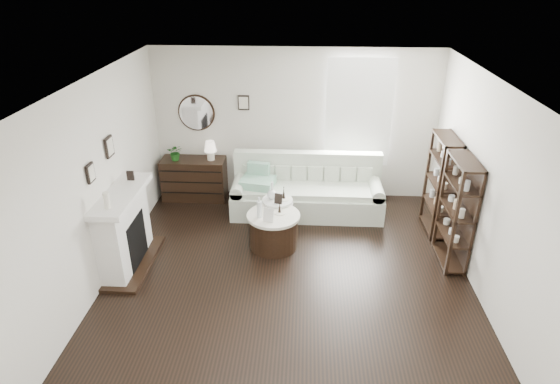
# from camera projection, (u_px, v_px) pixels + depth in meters

# --- Properties ---
(room) EXTENTS (5.50, 5.50, 5.50)m
(room) POSITION_uv_depth(u_px,v_px,m) (337.00, 113.00, 8.11)
(room) COLOR black
(room) RESTS_ON ground
(fireplace) EXTENTS (0.50, 1.40, 1.84)m
(fireplace) POSITION_uv_depth(u_px,v_px,m) (125.00, 232.00, 6.58)
(fireplace) COLOR white
(fireplace) RESTS_ON ground
(shelf_unit_far) EXTENTS (0.30, 0.80, 1.60)m
(shelf_unit_far) POSITION_uv_depth(u_px,v_px,m) (440.00, 185.00, 7.35)
(shelf_unit_far) COLOR black
(shelf_unit_far) RESTS_ON ground
(shelf_unit_near) EXTENTS (0.30, 0.80, 1.60)m
(shelf_unit_near) POSITION_uv_depth(u_px,v_px,m) (456.00, 212.00, 6.54)
(shelf_unit_near) COLOR black
(shelf_unit_near) RESTS_ON ground
(sofa) EXTENTS (2.57, 0.89, 1.00)m
(sofa) POSITION_uv_depth(u_px,v_px,m) (307.00, 193.00, 8.14)
(sofa) COLOR #B6C3AE
(sofa) RESTS_ON ground
(quilt) EXTENTS (0.63, 0.55, 0.14)m
(quilt) POSITION_uv_depth(u_px,v_px,m) (258.00, 182.00, 7.95)
(quilt) COLOR #29966C
(quilt) RESTS_ON sofa
(suitcase) EXTENTS (0.56, 0.31, 0.35)m
(suitcase) POSITION_uv_depth(u_px,v_px,m) (361.00, 202.00, 8.19)
(suitcase) COLOR brown
(suitcase) RESTS_ON ground
(dresser) EXTENTS (1.15, 0.49, 0.77)m
(dresser) POSITION_uv_depth(u_px,v_px,m) (194.00, 179.00, 8.57)
(dresser) COLOR black
(dresser) RESTS_ON ground
(table_lamp) EXTENTS (0.29, 0.29, 0.35)m
(table_lamp) POSITION_uv_depth(u_px,v_px,m) (210.00, 151.00, 8.30)
(table_lamp) COLOR beige
(table_lamp) RESTS_ON dresser
(potted_plant) EXTENTS (0.29, 0.26, 0.30)m
(potted_plant) POSITION_uv_depth(u_px,v_px,m) (175.00, 152.00, 8.30)
(potted_plant) COLOR #184F16
(potted_plant) RESTS_ON dresser
(drum_table) EXTENTS (0.80, 0.80, 0.56)m
(drum_table) POSITION_uv_depth(u_px,v_px,m) (274.00, 230.00, 7.12)
(drum_table) COLOR black
(drum_table) RESTS_ON ground
(pedestal_table) EXTENTS (0.50, 0.50, 0.60)m
(pedestal_table) POSITION_uv_depth(u_px,v_px,m) (277.00, 202.00, 7.37)
(pedestal_table) COLOR white
(pedestal_table) RESTS_ON ground
(eiffel_drum) EXTENTS (0.12, 0.12, 0.18)m
(eiffel_drum) POSITION_uv_depth(u_px,v_px,m) (280.00, 208.00, 7.00)
(eiffel_drum) COLOR black
(eiffel_drum) RESTS_ON drum_table
(bottle_drum) EXTENTS (0.08, 0.08, 0.32)m
(bottle_drum) POSITION_uv_depth(u_px,v_px,m) (259.00, 207.00, 6.86)
(bottle_drum) COLOR silver
(bottle_drum) RESTS_ON drum_table
(card_frame_drum) EXTENTS (0.16, 0.10, 0.20)m
(card_frame_drum) POSITION_uv_depth(u_px,v_px,m) (269.00, 215.00, 6.77)
(card_frame_drum) COLOR silver
(card_frame_drum) RESTS_ON drum_table
(eiffel_ped) EXTENTS (0.13, 0.13, 0.19)m
(eiffel_ped) POSITION_uv_depth(u_px,v_px,m) (284.00, 193.00, 7.33)
(eiffel_ped) COLOR black
(eiffel_ped) RESTS_ON pedestal_table
(flask_ped) EXTENTS (0.15, 0.15, 0.29)m
(flask_ped) POSITION_uv_depth(u_px,v_px,m) (272.00, 191.00, 7.30)
(flask_ped) COLOR silver
(flask_ped) RESTS_ON pedestal_table
(card_frame_ped) EXTENTS (0.13, 0.08, 0.16)m
(card_frame_ped) POSITION_uv_depth(u_px,v_px,m) (278.00, 199.00, 7.19)
(card_frame_ped) COLOR black
(card_frame_ped) RESTS_ON pedestal_table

